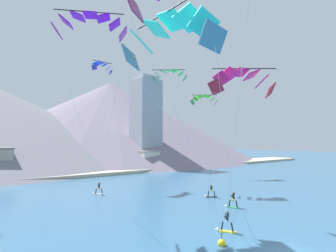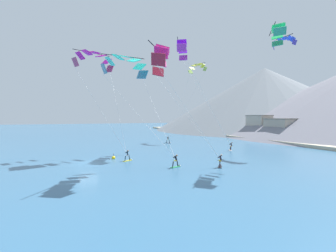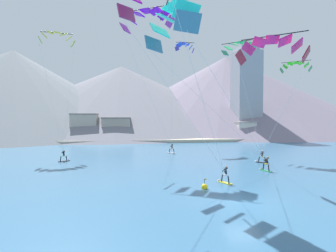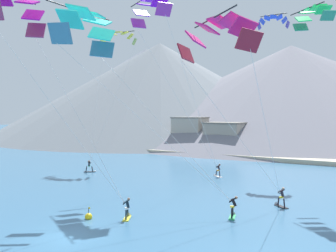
% 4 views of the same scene
% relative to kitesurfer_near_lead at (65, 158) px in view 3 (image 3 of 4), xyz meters
% --- Properties ---
extents(ground_plane, '(400.00, 400.00, 0.00)m').
position_rel_kitesurfer_near_lead_xyz_m(ground_plane, '(17.22, -20.21, -0.48)').
color(ground_plane, '#336084').
extents(kitesurfer_near_lead, '(1.70, 1.24, 1.70)m').
position_rel_kitesurfer_near_lead_xyz_m(kitesurfer_near_lead, '(0.00, 0.00, 0.00)').
color(kitesurfer_near_lead, black).
rests_on(kitesurfer_near_lead, ground).
extents(kitesurfer_near_trail, '(1.61, 1.40, 1.77)m').
position_rel_kitesurfer_near_lead_xyz_m(kitesurfer_near_trail, '(26.69, -4.91, 0.05)').
color(kitesurfer_near_trail, black).
rests_on(kitesurfer_near_trail, ground).
extents(kitesurfer_mid_center, '(0.90, 1.78, 1.76)m').
position_rel_kitesurfer_near_lead_xyz_m(kitesurfer_mid_center, '(24.52, -10.07, 0.05)').
color(kitesurfer_mid_center, '#33B266').
rests_on(kitesurfer_mid_center, ground).
extents(kitesurfer_far_left, '(1.19, 1.72, 1.70)m').
position_rel_kitesurfer_near_lead_xyz_m(kitesurfer_far_left, '(17.82, -14.62, -0.01)').
color(kitesurfer_far_left, yellow).
rests_on(kitesurfer_far_left, ground).
extents(kitesurfer_far_right, '(1.68, 1.29, 1.71)m').
position_rel_kitesurfer_near_lead_xyz_m(kitesurfer_far_right, '(15.91, 5.80, 0.01)').
color(kitesurfer_far_right, white).
rests_on(kitesurfer_far_right, ground).
extents(parafoil_kite_near_lead, '(6.14, 11.79, 19.81)m').
position_rel_kitesurfer_near_lead_xyz_m(parafoil_kite_near_lead, '(-3.46, 10.13, 19.56)').
color(parafoil_kite_near_lead, '#87B144').
extents(parafoil_kite_near_trail, '(7.29, 9.38, 13.53)m').
position_rel_kitesurfer_near_lead_xyz_m(parafoil_kite_near_trail, '(24.07, -12.04, 13.20)').
color(parafoil_kite_near_trail, maroon).
extents(parafoil_kite_mid_center, '(13.85, 8.21, 15.31)m').
position_rel_kitesurfer_near_lead_xyz_m(parafoil_kite_mid_center, '(12.98, -13.78, 14.71)').
color(parafoil_kite_mid_center, teal).
extents(parafoil_kite_far_right, '(8.37, 10.51, 19.38)m').
position_rel_kitesurfer_near_lead_xyz_m(parafoil_kite_far_right, '(11.37, -2.29, 19.17)').
color(parafoil_kite_far_right, purple).
extents(parafoil_kite_distant_high_outer, '(5.13, 5.24, 2.01)m').
position_rel_kitesurfer_near_lead_xyz_m(parafoil_kite_distant_high_outer, '(27.31, 4.28, 17.74)').
color(parafoil_kite_distant_high_outer, '#2E8E6A').
extents(parafoil_kite_distant_low_drift, '(5.72, 4.34, 2.22)m').
position_rel_kitesurfer_near_lead_xyz_m(parafoil_kite_distant_low_drift, '(42.70, 11.28, 16.22)').
color(parafoil_kite_distant_low_drift, '#2A8C4A').
extents(parafoil_kite_distant_mid_solo, '(4.20, 2.21, 1.95)m').
position_rel_kitesurfer_near_lead_xyz_m(parafoil_kite_distant_mid_solo, '(20.16, 14.54, 20.16)').
color(parafoil_kite_distant_mid_solo, '#3F35AA').
extents(race_marker_buoy, '(0.56, 0.56, 1.02)m').
position_rel_kitesurfer_near_lead_xyz_m(race_marker_buoy, '(15.44, -16.35, -0.33)').
color(race_marker_buoy, yellow).
rests_on(race_marker_buoy, ground).
extents(shoreline_strip, '(180.00, 10.00, 0.70)m').
position_rel_kitesurfer_near_lead_xyz_m(shoreline_strip, '(17.22, 28.00, -0.13)').
color(shoreline_strip, beige).
rests_on(shoreline_strip, ground).
extents(shore_building_harbour_front, '(7.49, 6.97, 6.07)m').
position_rel_kitesurfer_near_lead_xyz_m(shore_building_harbour_front, '(5.52, 32.63, 2.56)').
color(shore_building_harbour_front, '#A89E8E').
rests_on(shore_building_harbour_front, ground).
extents(shore_building_promenade_mid, '(5.21, 6.23, 4.86)m').
position_rel_kitesurfer_near_lead_xyz_m(shore_building_promenade_mid, '(40.21, 30.34, 1.96)').
color(shore_building_promenade_mid, silver).
rests_on(shore_building_promenade_mid, ground).
extents(shore_building_quay_east, '(6.78, 5.10, 7.06)m').
position_rel_kitesurfer_near_lead_xyz_m(shore_building_quay_east, '(-2.72, 32.60, 3.06)').
color(shore_building_quay_east, '#B7AD9E').
rests_on(shore_building_quay_east, ground).
extents(highrise_tower, '(7.00, 7.00, 26.29)m').
position_rel_kitesurfer_near_lead_xyz_m(highrise_tower, '(42.89, 34.70, 12.45)').
color(highrise_tower, '#999EA8').
rests_on(highrise_tower, ground).
extents(mountain_peak_west_ridge, '(125.38, 125.38, 29.04)m').
position_rel_kitesurfer_near_lead_xyz_m(mountain_peak_west_ridge, '(5.33, 83.85, 14.04)').
color(mountain_peak_west_ridge, slate).
rests_on(mountain_peak_west_ridge, ground).
extents(mountain_peak_central_summit, '(110.05, 110.05, 31.36)m').
position_rel_kitesurfer_near_lead_xyz_m(mountain_peak_central_summit, '(-34.50, 69.21, 15.20)').
color(mountain_peak_central_summit, slate).
rests_on(mountain_peak_central_summit, ground).
extents(mountain_peak_east_shoulder, '(128.70, 128.70, 34.76)m').
position_rel_kitesurfer_near_lead_xyz_m(mountain_peak_east_shoulder, '(54.80, 83.33, 16.90)').
color(mountain_peak_east_shoulder, slate).
rests_on(mountain_peak_east_shoulder, ground).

